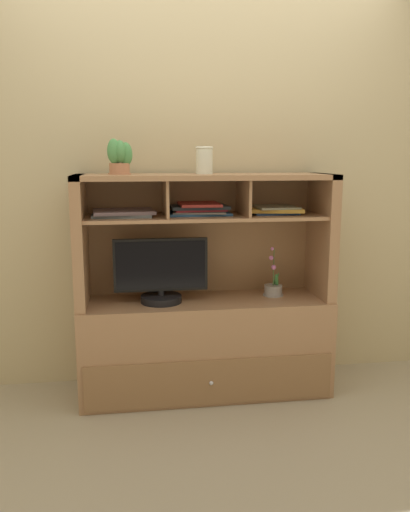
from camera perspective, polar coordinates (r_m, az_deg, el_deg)
name	(u,v)px	position (r m, az deg, el deg)	size (l,w,h in m)	color
floor_plane	(205,391)	(3.35, 0.00, -14.59)	(6.00, 6.00, 0.02)	tan
back_wall	(199,162)	(3.29, -0.67, 10.33)	(6.00, 0.02, 2.80)	tan
media_console	(205,323)	(3.19, -0.02, -7.42)	(1.50, 0.49, 1.33)	#9B704D
tv_monitor	(161,275)	(3.05, -4.87, -2.08)	(0.55, 0.24, 0.38)	black
potted_orchid	(273,289)	(3.25, 7.50, -3.57)	(0.13, 0.13, 0.31)	gray
magazine_stack_left	(123,213)	(3.04, -9.01, 4.70)	(0.37, 0.31, 0.04)	slate
magazine_stack_centre	(274,210)	(3.16, 7.63, 5.07)	(0.35, 0.29, 0.05)	#294A8B
magazine_stack_right	(199,209)	(3.09, -0.66, 5.18)	(0.37, 0.32, 0.07)	#2B558B
potted_succulent	(119,157)	(3.01, -9.43, 10.69)	(0.14, 0.13, 0.20)	#B47652
ceramic_vase	(204,160)	(3.05, -0.07, 10.48)	(0.10, 0.10, 0.16)	silver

